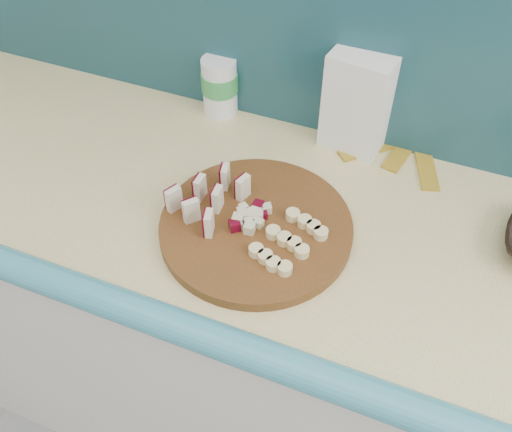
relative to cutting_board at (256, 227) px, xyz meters
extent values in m
cube|color=silver|center=(0.16, 0.06, -0.48)|extent=(2.20, 0.60, 0.88)
cube|color=#E6D787|center=(0.16, 0.06, -0.03)|extent=(2.20, 0.60, 0.03)
cube|color=teal|center=(0.16, -0.24, -0.03)|extent=(2.20, 0.06, 0.03)
cube|color=teal|center=(0.16, 0.35, 0.24)|extent=(2.20, 0.02, 0.50)
cylinder|color=#4C2D10|center=(0.00, 0.00, 0.00)|extent=(0.46, 0.46, 0.02)
cube|color=beige|center=(-0.16, -0.02, 0.04)|extent=(0.02, 0.03, 0.05)
cube|color=#4E0516|center=(-0.16, -0.02, 0.04)|extent=(0.01, 0.03, 0.05)
cube|color=beige|center=(-0.12, 0.02, 0.04)|extent=(0.02, 0.03, 0.05)
cube|color=#4E0516|center=(-0.13, 0.03, 0.04)|extent=(0.01, 0.03, 0.05)
cube|color=beige|center=(-0.09, 0.07, 0.04)|extent=(0.02, 0.03, 0.05)
cube|color=#4E0516|center=(-0.10, 0.07, 0.04)|extent=(0.01, 0.03, 0.05)
cube|color=beige|center=(-0.11, -0.04, 0.04)|extent=(0.02, 0.03, 0.05)
cube|color=#4E0516|center=(-0.12, -0.03, 0.04)|extent=(0.01, 0.03, 0.05)
cube|color=beige|center=(-0.08, 0.01, 0.04)|extent=(0.02, 0.03, 0.05)
cube|color=#4E0516|center=(-0.09, 0.01, 0.04)|extent=(0.01, 0.03, 0.05)
cube|color=beige|center=(-0.05, 0.06, 0.04)|extent=(0.02, 0.03, 0.05)
cube|color=#4E0516|center=(-0.06, 0.06, 0.04)|extent=(0.01, 0.03, 0.05)
cube|color=beige|center=(-0.07, -0.05, 0.04)|extent=(0.02, 0.03, 0.05)
cube|color=#4E0516|center=(-0.08, -0.05, 0.04)|extent=(0.01, 0.03, 0.05)
cube|color=beige|center=(-0.01, 0.00, 0.02)|extent=(0.02, 0.02, 0.02)
cube|color=beige|center=(-0.01, 0.01, 0.02)|extent=(0.02, 0.02, 0.02)
cube|color=#4E0516|center=(0.00, 0.02, 0.02)|extent=(0.02, 0.02, 0.02)
cube|color=beige|center=(-0.01, 0.01, 0.02)|extent=(0.02, 0.02, 0.02)
cube|color=beige|center=(-0.02, 0.02, 0.02)|extent=(0.02, 0.02, 0.02)
cube|color=beige|center=(-0.02, 0.03, 0.02)|extent=(0.02, 0.02, 0.02)
cube|color=beige|center=(-0.03, 0.02, 0.02)|extent=(0.02, 0.02, 0.02)
cube|color=beige|center=(-0.03, 0.02, 0.02)|extent=(0.02, 0.02, 0.02)
cube|color=#4E0516|center=(-0.04, 0.02, 0.02)|extent=(0.02, 0.02, 0.02)
cube|color=beige|center=(-0.03, 0.01, 0.02)|extent=(0.02, 0.02, 0.02)
cube|color=beige|center=(-0.04, 0.00, 0.02)|extent=(0.02, 0.02, 0.02)
cube|color=beige|center=(-0.03, 0.00, 0.02)|extent=(0.02, 0.02, 0.02)
cube|color=beige|center=(-0.03, -0.01, 0.02)|extent=(0.02, 0.02, 0.02)
cube|color=beige|center=(-0.02, -0.01, 0.02)|extent=(0.02, 0.02, 0.02)
cube|color=#4E0516|center=(-0.02, 0.00, 0.02)|extent=(0.02, 0.02, 0.02)
cube|color=beige|center=(-0.01, 0.00, 0.02)|extent=(0.02, 0.02, 0.02)
cylinder|color=beige|center=(0.02, -0.07, 0.02)|extent=(0.03, 0.03, 0.02)
cylinder|color=beige|center=(0.05, -0.07, 0.02)|extent=(0.03, 0.03, 0.02)
cylinder|color=beige|center=(0.07, -0.08, 0.02)|extent=(0.03, 0.03, 0.02)
cylinder|color=beige|center=(0.09, -0.09, 0.02)|extent=(0.03, 0.03, 0.02)
cylinder|color=beige|center=(0.04, -0.01, 0.02)|extent=(0.03, 0.03, 0.02)
cylinder|color=beige|center=(0.06, -0.02, 0.02)|extent=(0.03, 0.03, 0.02)
cylinder|color=beige|center=(0.08, -0.03, 0.02)|extent=(0.03, 0.03, 0.02)
cylinder|color=beige|center=(0.10, -0.04, 0.02)|extent=(0.03, 0.03, 0.02)
cylinder|color=beige|center=(0.06, 0.04, 0.02)|extent=(0.03, 0.03, 0.02)
cylinder|color=beige|center=(0.08, 0.03, 0.02)|extent=(0.03, 0.03, 0.02)
cylinder|color=beige|center=(0.10, 0.02, 0.02)|extent=(0.03, 0.03, 0.02)
cylinder|color=beige|center=(0.12, 0.02, 0.02)|extent=(0.03, 0.03, 0.02)
cube|color=white|center=(0.10, 0.32, 0.10)|extent=(0.14, 0.11, 0.22)
cylinder|color=white|center=(-0.22, 0.32, 0.06)|extent=(0.08, 0.08, 0.13)
cylinder|color=green|center=(-0.22, 0.32, 0.07)|extent=(0.08, 0.08, 0.04)
cube|color=gold|center=(0.15, 0.32, -0.01)|extent=(0.14, 0.14, 0.01)
cube|color=gold|center=(0.21, 0.34, -0.01)|extent=(0.07, 0.17, 0.01)
cube|color=gold|center=(0.26, 0.31, -0.01)|extent=(0.09, 0.17, 0.01)
camera|label=1|loc=(0.27, -0.66, 0.80)|focal=40.00mm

